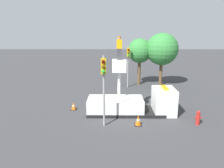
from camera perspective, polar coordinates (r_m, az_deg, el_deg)
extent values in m
plane|color=#38383A|center=(17.60, 3.57, -7.55)|extent=(120.00, 120.00, 0.00)
cube|color=black|center=(17.56, 3.57, -7.19)|extent=(5.98, 2.24, 0.24)
cube|color=silver|center=(17.37, 0.87, -5.70)|extent=(4.34, 2.18, 1.21)
cube|color=silver|center=(17.67, 13.38, -4.33)|extent=(1.64, 2.18, 2.03)
cube|color=black|center=(17.75, 16.08, -3.04)|extent=(0.03, 1.85, 0.81)
cube|color=orange|center=(17.37, 13.58, -0.92)|extent=(0.36, 1.31, 0.14)
cylinder|color=silver|center=(16.87, 1.84, -0.15)|extent=(0.22, 0.22, 2.25)
cube|color=white|center=(16.57, 1.87, 4.80)|extent=(1.05, 1.05, 0.90)
cube|color=#38383D|center=(16.46, 1.90, 7.79)|extent=(0.34, 0.26, 0.84)
cube|color=#F29E0C|center=(16.40, 1.92, 10.39)|extent=(0.40, 0.26, 0.66)
sphere|color=beige|center=(16.37, 1.93, 11.95)|extent=(0.23, 0.23, 0.23)
cylinder|color=orange|center=(16.37, 1.94, 12.25)|extent=(0.26, 0.26, 0.09)
cylinder|color=gray|center=(14.55, -2.13, -2.10)|extent=(0.14, 0.14, 4.84)
cube|color=#B79314|center=(13.95, -2.24, 4.68)|extent=(0.34, 0.28, 1.00)
sphere|color=#490707|center=(13.73, -2.28, 5.83)|extent=(0.22, 0.22, 0.22)
sphere|color=#503C07|center=(13.77, -2.27, 4.55)|extent=(0.22, 0.22, 0.22)
sphere|color=green|center=(13.83, -2.26, 3.28)|extent=(0.22, 0.22, 0.22)
cylinder|color=gray|center=(24.91, 4.19, 4.42)|extent=(0.14, 0.14, 4.69)
cube|color=#B79314|center=(24.48, 4.29, 8.25)|extent=(0.34, 0.28, 1.00)
sphere|color=#490707|center=(24.26, 4.33, 8.94)|extent=(0.22, 0.22, 0.22)
sphere|color=#503C07|center=(24.29, 4.31, 8.21)|extent=(0.22, 0.22, 0.22)
sphere|color=green|center=(24.33, 4.30, 7.48)|extent=(0.22, 0.22, 0.22)
cylinder|color=#B2231E|center=(16.50, 21.53, -8.47)|extent=(0.27, 0.27, 0.84)
sphere|color=#B2231E|center=(16.33, 21.68, -6.88)|extent=(0.23, 0.23, 0.23)
cylinder|color=#B2231E|center=(16.40, 20.91, -8.23)|extent=(0.12, 0.11, 0.11)
cylinder|color=#B2231E|center=(16.54, 22.20, -8.17)|extent=(0.12, 0.11, 0.11)
cube|color=black|center=(18.56, -9.98, -6.54)|extent=(0.48, 0.48, 0.03)
cone|color=orange|center=(18.46, -10.02, -5.68)|extent=(0.40, 0.40, 0.62)
cylinder|color=white|center=(18.45, -10.02, -5.59)|extent=(0.21, 0.21, 0.09)
cube|color=black|center=(15.54, 6.81, -10.59)|extent=(0.49, 0.49, 0.03)
cone|color=orange|center=(15.40, 6.85, -9.42)|extent=(0.41, 0.41, 0.72)
cylinder|color=white|center=(15.38, 6.86, -9.30)|extent=(0.21, 0.21, 0.10)
cylinder|color=brown|center=(26.48, 7.08, 3.15)|extent=(0.36, 0.36, 3.08)
sphere|color=#337F38|center=(26.13, 7.25, 8.62)|extent=(2.86, 2.86, 2.86)
cylinder|color=brown|center=(26.44, 12.60, 2.83)|extent=(0.36, 0.36, 3.01)
sphere|color=#337F38|center=(26.06, 12.93, 8.88)|extent=(3.70, 3.70, 3.70)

